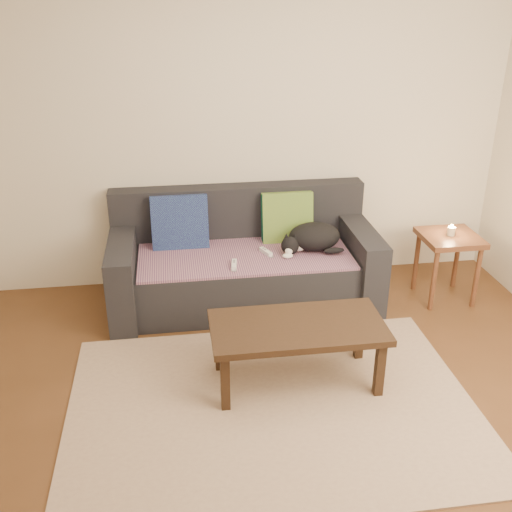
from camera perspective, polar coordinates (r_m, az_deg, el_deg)
The scene contains 13 objects.
ground at distance 3.70m, azimuth 1.98°, elevation -15.65°, with size 4.50×4.50×0.00m, color brown.
back_wall at distance 4.93m, azimuth -1.95°, elevation 11.82°, with size 4.50×0.04×2.60m, color beige.
sofa at distance 4.85m, azimuth -1.22°, elevation -0.80°, with size 2.10×0.94×0.87m.
throw_blanket at distance 4.72m, azimuth -1.09°, elevation 0.05°, with size 1.66×0.74×0.02m, color #4D2D54.
cushion_navy at distance 4.85m, azimuth -7.26°, elevation 3.12°, with size 0.45×0.11×0.45m, color #111047.
cushion_green at distance 4.93m, azimuth 2.97°, elevation 3.68°, with size 0.42×0.10×0.42m, color #0B4738.
cat at distance 4.78m, azimuth 5.38°, elevation 1.77°, with size 0.54×0.41×0.22m.
wii_remote_a at distance 4.51m, azimuth -2.10°, elevation -0.82°, with size 0.15×0.04×0.03m, color white.
wii_remote_b at distance 4.72m, azimuth 0.95°, elevation 0.40°, with size 0.15×0.04×0.03m, color white.
side_table at distance 5.04m, azimuth 17.90°, elevation 0.87°, with size 0.45×0.45×0.56m.
candle at distance 4.99m, azimuth 18.10°, elevation 2.29°, with size 0.06×0.06×0.09m.
rug at distance 3.81m, azimuth 1.57°, elevation -14.14°, with size 2.50×1.80×0.01m, color tan.
coffee_table at distance 3.81m, azimuth 3.98°, elevation -7.23°, with size 1.10×0.55×0.44m.
Camera 1 is at (-0.53, -2.77, 2.40)m, focal length 42.00 mm.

